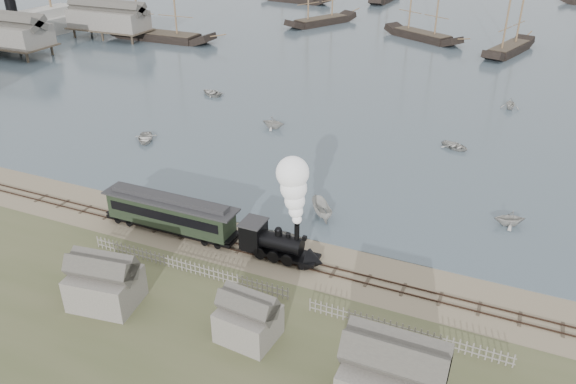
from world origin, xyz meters
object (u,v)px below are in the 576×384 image
at_px(locomotive, 289,218).
at_px(steamship, 13,15).
at_px(passenger_coach, 170,213).
at_px(beached_dinghy, 282,236).

distance_m(locomotive, steamship, 104.99).
height_order(passenger_coach, steamship, steamship).
bearing_deg(steamship, passenger_coach, -120.61).
bearing_deg(beached_dinghy, steamship, 51.55).
bearing_deg(passenger_coach, steamship, 144.99).
relative_size(passenger_coach, beached_dinghy, 4.14).
bearing_deg(passenger_coach, locomotive, 0.00).
xyz_separation_m(locomotive, steamship, (-89.81, 54.38, 1.17)).
bearing_deg(steamship, beached_dinghy, -115.93).
bearing_deg(beached_dinghy, locomotive, -154.46).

